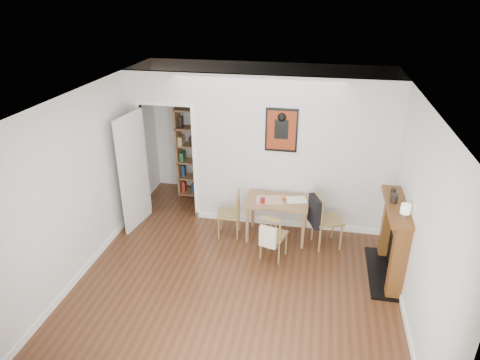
% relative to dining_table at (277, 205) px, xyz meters
% --- Properties ---
extents(ground, '(5.20, 5.20, 0.00)m').
position_rel_dining_table_xyz_m(ground, '(-0.42, -0.95, -0.60)').
color(ground, '#4E2D19').
rests_on(ground, ground).
extents(room_shell, '(5.20, 5.20, 5.20)m').
position_rel_dining_table_xyz_m(room_shell, '(-0.32, 0.39, 0.70)').
color(room_shell, silver).
rests_on(room_shell, ground).
extents(dining_table, '(1.00, 0.64, 0.69)m').
position_rel_dining_table_xyz_m(dining_table, '(0.00, 0.00, 0.00)').
color(dining_table, olive).
rests_on(dining_table, ground).
extents(chair_left, '(0.44, 0.44, 0.80)m').
position_rel_dining_table_xyz_m(chair_left, '(-0.79, -0.09, -0.20)').
color(chair_left, olive).
rests_on(chair_left, ground).
extents(chair_right, '(0.63, 0.59, 0.91)m').
position_rel_dining_table_xyz_m(chair_right, '(0.80, -0.10, -0.13)').
color(chair_right, olive).
rests_on(chair_right, ground).
extents(chair_front, '(0.48, 0.51, 0.78)m').
position_rel_dining_table_xyz_m(chair_front, '(0.02, -0.60, -0.21)').
color(chair_front, olive).
rests_on(chair_front, ground).
extents(bookshelf, '(0.76, 0.30, 1.79)m').
position_rel_dining_table_xyz_m(bookshelf, '(-1.72, 1.26, 0.28)').
color(bookshelf, olive).
rests_on(bookshelf, ground).
extents(fireplace, '(0.45, 1.25, 1.16)m').
position_rel_dining_table_xyz_m(fireplace, '(1.74, -0.70, 0.01)').
color(fireplace, brown).
rests_on(fireplace, ground).
extents(red_glass, '(0.07, 0.07, 0.09)m').
position_rel_dining_table_xyz_m(red_glass, '(-0.22, -0.14, 0.13)').
color(red_glass, maroon).
rests_on(red_glass, dining_table).
extents(orange_fruit, '(0.07, 0.07, 0.07)m').
position_rel_dining_table_xyz_m(orange_fruit, '(0.09, 0.06, 0.12)').
color(orange_fruit, '#EA520C').
rests_on(orange_fruit, dining_table).
extents(placemat, '(0.49, 0.39, 0.00)m').
position_rel_dining_table_xyz_m(placemat, '(-0.14, -0.01, 0.08)').
color(placemat, '#C0B59E').
rests_on(placemat, dining_table).
extents(notebook, '(0.37, 0.31, 0.02)m').
position_rel_dining_table_xyz_m(notebook, '(0.30, 0.07, 0.09)').
color(notebook, silver).
rests_on(notebook, dining_table).
extents(mantel_lamp, '(0.12, 0.12, 0.19)m').
position_rel_dining_table_xyz_m(mantel_lamp, '(1.73, -1.08, 0.68)').
color(mantel_lamp, silver).
rests_on(mantel_lamp, fireplace).
extents(ceramic_jar_a, '(0.10, 0.10, 0.12)m').
position_rel_dining_table_xyz_m(ceramic_jar_a, '(1.65, -0.66, 0.62)').
color(ceramic_jar_a, black).
rests_on(ceramic_jar_a, fireplace).
extents(ceramic_jar_b, '(0.08, 0.08, 0.09)m').
position_rel_dining_table_xyz_m(ceramic_jar_b, '(1.68, -0.40, 0.60)').
color(ceramic_jar_b, black).
rests_on(ceramic_jar_b, fireplace).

